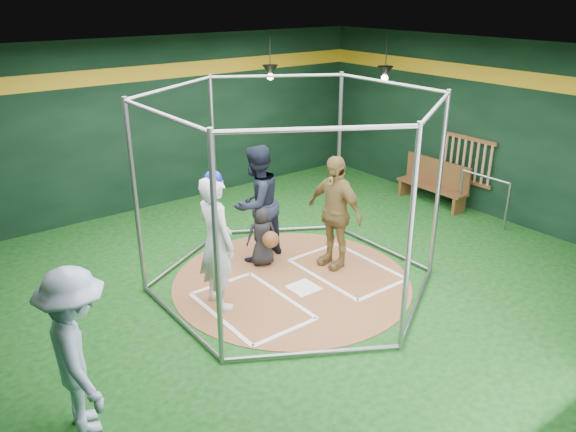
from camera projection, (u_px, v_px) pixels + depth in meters
room_shell at (292, 177)px, 8.34m from camera, size 10.10×9.10×3.53m
clay_disc at (292, 281)px, 8.99m from camera, size 3.80×3.80×0.01m
home_plate at (304, 288)px, 8.77m from camera, size 0.43×0.43×0.01m
batter_box_left at (251, 306)px, 8.27m from camera, size 1.17×1.77×0.01m
batter_box_right at (346, 269)px, 9.34m from camera, size 1.17×1.77×0.01m
batting_cage at (292, 193)px, 8.43m from camera, size 4.05×4.67×3.00m
bat_rack at (467, 160)px, 11.66m from camera, size 0.07×1.25×0.98m
pendant_lamp_near at (270, 71)px, 11.85m from camera, size 0.34×0.34×0.90m
pendant_lamp_far at (385, 72)px, 11.68m from camera, size 0.34×0.34×0.90m
batter_figure at (216, 241)px, 7.95m from camera, size 0.48×0.73×2.07m
visitor_leopard at (334, 212)px, 9.18m from camera, size 0.58×1.16×1.91m
catcher_figure at (263, 236)px, 9.34m from camera, size 0.60×0.63×1.05m
umpire at (257, 204)px, 9.41m from camera, size 1.13×0.98×2.00m
bystander_blue at (78, 352)px, 5.69m from camera, size 0.83×1.28×1.87m
dugout_bench at (434, 181)px, 12.10m from camera, size 0.39×1.65×0.96m
steel_railing at (484, 191)px, 11.07m from camera, size 0.05×1.12×0.97m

